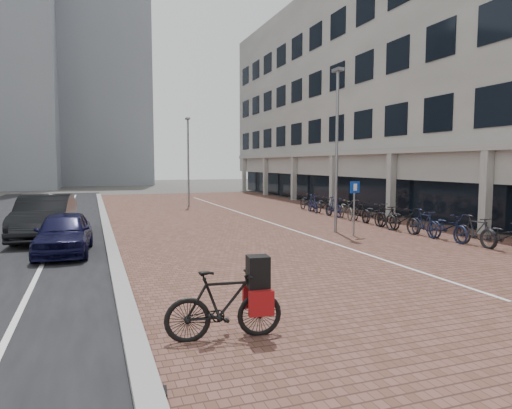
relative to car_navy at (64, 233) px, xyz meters
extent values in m
plane|color=#474442|center=(6.50, -5.48, -0.66)|extent=(140.00, 140.00, 0.00)
cube|color=brown|center=(8.50, 6.52, -0.65)|extent=(14.50, 42.00, 0.04)
cube|color=black|center=(-2.50, 6.52, -0.65)|extent=(8.00, 50.00, 0.03)
cube|color=gray|center=(1.40, 6.52, -0.59)|extent=(0.35, 42.00, 0.14)
cube|color=white|center=(-0.50, 6.52, -0.63)|extent=(0.12, 44.00, 0.00)
cube|color=white|center=(8.70, 6.52, -0.62)|extent=(0.10, 30.00, 0.00)
cube|color=#ADADA7|center=(19.50, 10.52, 7.84)|extent=(8.00, 40.00, 13.00)
cube|color=black|center=(16.10, 10.52, 1.04)|extent=(0.15, 38.00, 3.20)
cube|color=#ADADA7|center=(15.90, 10.52, 2.79)|extent=(1.60, 38.00, 0.30)
cube|color=#ADADA7|center=(15.30, -1.48, 1.04)|extent=(0.35, 0.35, 3.40)
cube|color=#ADADA7|center=(15.30, 4.52, 1.04)|extent=(0.35, 0.35, 3.40)
cube|color=#ADADA7|center=(15.30, 10.52, 1.04)|extent=(0.35, 0.35, 3.40)
cube|color=#ADADA7|center=(15.30, 16.52, 1.04)|extent=(0.35, 0.35, 3.40)
cube|color=#ADADA7|center=(15.30, 22.52, 1.04)|extent=(0.35, 0.35, 3.40)
cube|color=#ADADA7|center=(15.30, 28.52, 1.04)|extent=(0.35, 0.35, 3.40)
cube|color=gray|center=(2.50, 49.52, 12.34)|extent=(12.00, 10.00, 26.00)
imported|color=black|center=(0.00, 0.00, 0.00)|extent=(1.76, 3.93, 1.31)
imported|color=black|center=(-0.81, 3.31, 0.17)|extent=(2.10, 5.12, 1.65)
imported|color=black|center=(2.76, -8.39, -0.09)|extent=(1.93, 0.72, 1.13)
cube|color=black|center=(2.76, -8.39, 0.42)|extent=(0.37, 0.35, 0.51)
cube|color=maroon|center=(2.54, -8.39, -0.03)|extent=(0.41, 0.15, 0.40)
cube|color=maroon|center=(2.98, -8.39, -0.03)|extent=(0.41, 0.15, 0.40)
cylinder|color=slate|center=(10.26, -0.09, 0.32)|extent=(0.07, 0.07, 1.95)
cube|color=#0C349F|center=(10.26, -0.12, 1.25)|extent=(0.44, 0.10, 0.44)
cylinder|color=gray|center=(10.12, 1.06, 2.58)|extent=(0.12, 0.12, 6.47)
cylinder|color=gray|center=(6.71, 13.91, 2.16)|extent=(0.12, 0.12, 5.63)
imported|color=black|center=(12.99, -4.48, -0.14)|extent=(0.76, 2.00, 1.04)
imported|color=black|center=(13.00, -3.33, -0.13)|extent=(0.56, 1.77, 1.05)
imported|color=#151B3C|center=(12.86, -2.18, -0.14)|extent=(0.76, 2.00, 1.04)
imported|color=#121A33|center=(12.77, -1.03, -0.13)|extent=(0.72, 1.80, 1.05)
imported|color=black|center=(12.64, 0.12, -0.14)|extent=(0.80, 2.01, 1.04)
imported|color=black|center=(12.73, 1.27, -0.13)|extent=(0.54, 1.76, 1.05)
imported|color=black|center=(12.88, 2.42, -0.14)|extent=(0.74, 1.99, 1.04)
imported|color=black|center=(12.88, 3.57, -0.13)|extent=(0.73, 1.80, 1.05)
imported|color=#53504C|center=(12.80, 4.72, -0.14)|extent=(1.10, 2.07, 1.04)
imported|color=#151839|center=(12.77, 5.87, -0.13)|extent=(0.60, 1.77, 1.05)
imported|color=black|center=(12.78, 7.02, -0.14)|extent=(0.81, 2.01, 1.04)
imported|color=#131735|center=(12.68, 8.17, -0.13)|extent=(0.74, 1.80, 1.05)
imported|color=black|center=(12.93, 9.32, -0.14)|extent=(0.73, 1.99, 1.04)
camera|label=1|loc=(0.85, -15.20, 2.14)|focal=32.16mm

